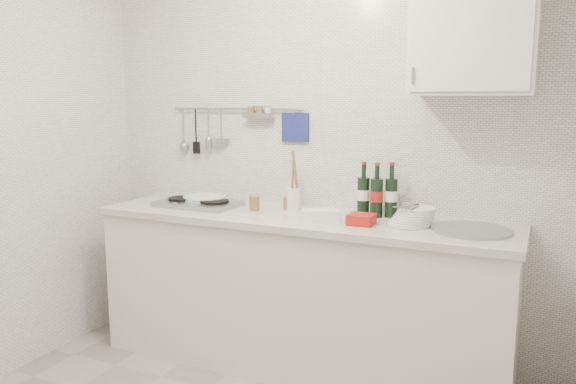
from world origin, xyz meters
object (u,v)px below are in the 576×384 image
object	(u,v)px
wine_bottles	(377,190)
wall_cabinet	(475,25)
utensil_crock	(294,196)
plate_stack_hob	(203,200)
plate_stack_sink	(413,217)

from	to	relation	value
wine_bottles	wall_cabinet	bearing A→B (deg)	-4.37
utensil_crock	plate_stack_hob	bearing A→B (deg)	-173.31
plate_stack_sink	wine_bottles	world-z (taller)	wine_bottles
wine_bottles	plate_stack_hob	bearing A→B (deg)	-175.38
wall_cabinet	plate_stack_sink	size ratio (longest dim) A/B	2.83
wall_cabinet	plate_stack_sink	distance (m)	1.02
plate_stack_sink	wine_bottles	bearing A→B (deg)	149.58
utensil_crock	wall_cabinet	bearing A→B (deg)	-1.04
utensil_crock	wine_bottles	bearing A→B (deg)	2.16
wall_cabinet	plate_stack_hob	bearing A→B (deg)	-178.12
plate_stack_sink	plate_stack_hob	bearing A→B (deg)	177.82
plate_stack_sink	utensil_crock	xyz separation A→B (m)	(-0.75, 0.12, 0.04)
wine_bottles	utensil_crock	size ratio (longest dim) A/B	0.86
plate_stack_hob	plate_stack_sink	world-z (taller)	plate_stack_sink
plate_stack_sink	utensil_crock	size ratio (longest dim) A/B	0.69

